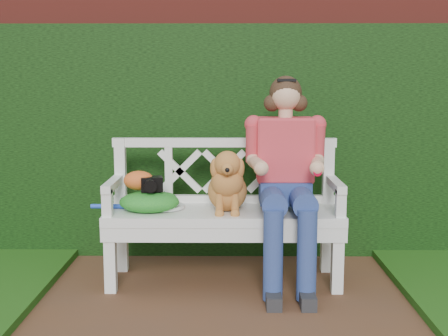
# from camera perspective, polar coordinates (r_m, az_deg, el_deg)

# --- Properties ---
(brick_wall) EXTENTS (10.00, 0.30, 2.20)m
(brick_wall) POSITION_cam_1_polar(r_m,az_deg,el_deg) (4.64, 0.11, 5.87)
(brick_wall) COLOR maroon
(brick_wall) RESTS_ON ground
(ivy_hedge) EXTENTS (10.00, 0.18, 1.70)m
(ivy_hedge) POSITION_cam_1_polar(r_m,az_deg,el_deg) (4.44, 0.09, 2.51)
(ivy_hedge) COLOR #1B4C12
(ivy_hedge) RESTS_ON ground
(garden_bench) EXTENTS (1.65, 0.80, 0.48)m
(garden_bench) POSITION_cam_1_polar(r_m,az_deg,el_deg) (3.92, -0.00, -7.39)
(garden_bench) COLOR white
(garden_bench) RESTS_ON ground
(seated_woman) EXTENTS (0.66, 0.81, 1.27)m
(seated_woman) POSITION_cam_1_polar(r_m,az_deg,el_deg) (3.83, 5.84, -1.73)
(seated_woman) COLOR #F54456
(seated_woman) RESTS_ON ground
(dog) EXTENTS (0.28, 0.37, 0.40)m
(dog) POSITION_cam_1_polar(r_m,az_deg,el_deg) (3.77, 0.32, -1.16)
(dog) COLOR #A66B45
(dog) RESTS_ON garden_bench
(tennis_racket) EXTENTS (0.69, 0.51, 0.03)m
(tennis_racket) POSITION_cam_1_polar(r_m,az_deg,el_deg) (3.91, -6.67, -3.65)
(tennis_racket) COLOR beige
(tennis_racket) RESTS_ON garden_bench
(green_bag) EXTENTS (0.47, 0.43, 0.13)m
(green_bag) POSITION_cam_1_polar(r_m,az_deg,el_deg) (3.83, -7.13, -3.16)
(green_bag) COLOR #2E7A32
(green_bag) RESTS_ON garden_bench
(camera_item) EXTENTS (0.15, 0.13, 0.09)m
(camera_item) POSITION_cam_1_polar(r_m,az_deg,el_deg) (3.81, -6.92, -1.51)
(camera_item) COLOR black
(camera_item) RESTS_ON green_bag
(baseball_glove) EXTENTS (0.20, 0.15, 0.12)m
(baseball_glove) POSITION_cam_1_polar(r_m,az_deg,el_deg) (3.85, -8.11, -1.19)
(baseball_glove) COLOR #D65922
(baseball_glove) RESTS_ON green_bag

